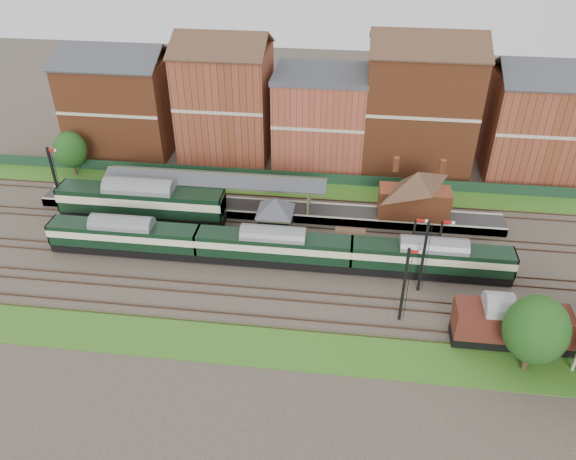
# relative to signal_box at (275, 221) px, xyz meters

# --- Properties ---
(ground) EXTENTS (160.00, 160.00, 0.00)m
(ground) POSITION_rel_signal_box_xyz_m (3.00, -3.25, -3.19)
(ground) COLOR #473D33
(ground) RESTS_ON ground
(grass_back) EXTENTS (90.00, 4.50, 0.06)m
(grass_back) POSITION_rel_signal_box_xyz_m (3.00, 12.75, -3.16)
(grass_back) COLOR #2D6619
(grass_back) RESTS_ON ground
(grass_front) EXTENTS (90.00, 5.00, 0.06)m
(grass_front) POSITION_rel_signal_box_xyz_m (3.00, -15.25, -3.16)
(grass_front) COLOR #2D6619
(grass_front) RESTS_ON ground
(fence) EXTENTS (90.00, 0.12, 1.50)m
(fence) POSITION_rel_signal_box_xyz_m (3.00, 14.75, -2.44)
(fence) COLOR #193823
(fence) RESTS_ON ground
(platform) EXTENTS (55.00, 3.40, 1.00)m
(platform) POSITION_rel_signal_box_xyz_m (-2.00, 6.50, -2.69)
(platform) COLOR #2D2D2D
(platform) RESTS_ON ground
(signal_box) EXTENTS (5.40, 5.40, 6.00)m
(signal_box) POSITION_rel_signal_box_xyz_m (0.00, 0.00, 0.00)
(signal_box) COLOR #617553
(signal_box) RESTS_ON ground
(brick_hut) EXTENTS (3.20, 2.64, 2.94)m
(brick_hut) POSITION_rel_signal_box_xyz_m (8.00, 0.00, -2.00)
(brick_hut) COLOR brown
(brick_hut) RESTS_ON ground
(station_building) EXTENTS (8.10, 8.10, 5.90)m
(station_building) POSITION_rel_signal_box_xyz_m (15.00, 6.50, 0.76)
(station_building) COLOR brown
(station_building) RESTS_ON platform
(canopy) EXTENTS (26.00, 3.89, 4.08)m
(canopy) POSITION_rel_signal_box_xyz_m (-8.00, 6.50, 1.39)
(canopy) COLOR #4A5233
(canopy) RESTS_ON platform
(semaphore_bracket) EXTENTS (3.60, 0.25, 8.18)m
(semaphore_bracket) POSITION_rel_signal_box_xyz_m (15.04, -5.75, 1.44)
(semaphore_bracket) COLOR black
(semaphore_bracket) RESTS_ON ground
(semaphore_platform_end) EXTENTS (1.23, 0.25, 8.00)m
(semaphore_platform_end) POSITION_rel_signal_box_xyz_m (-26.98, 4.75, 0.96)
(semaphore_platform_end) COLOR black
(semaphore_platform_end) RESTS_ON ground
(semaphore_siding) EXTENTS (1.23, 0.25, 8.00)m
(semaphore_siding) POSITION_rel_signal_box_xyz_m (13.02, -10.25, 0.96)
(semaphore_siding) COLOR black
(semaphore_siding) RESTS_ON ground
(town_backdrop) EXTENTS (69.00, 10.00, 16.00)m
(town_backdrop) POSITION_rel_signal_box_xyz_m (2.82, 21.75, 3.81)
(town_backdrop) COLOR brown
(town_backdrop) RESTS_ON ground
(dmu_train) EXTENTS (48.03, 2.53, 3.69)m
(dmu_train) POSITION_rel_signal_box_xyz_m (0.25, -3.25, -1.02)
(dmu_train) COLOR black
(dmu_train) RESTS_ON ground
(platform_railcar) EXTENTS (19.29, 3.04, 4.44)m
(platform_railcar) POSITION_rel_signal_box_xyz_m (-16.07, 3.25, -0.60)
(platform_railcar) COLOR black
(platform_railcar) RESTS_ON ground
(goods_van_a) EXTENTS (6.77, 2.93, 4.11)m
(goods_van_a) POSITION_rel_signal_box_xyz_m (20.71, -12.25, -0.88)
(goods_van_a) COLOR black
(goods_van_a) RESTS_ON ground
(tree_far) EXTENTS (5.07, 5.07, 7.40)m
(tree_far) POSITION_rel_signal_box_xyz_m (23.01, -15.14, 1.28)
(tree_far) COLOR #382619
(tree_far) RESTS_ON ground
(tree_back) EXTENTS (4.23, 4.23, 6.18)m
(tree_back) POSITION_rel_signal_box_xyz_m (-29.00, 12.96, 0.54)
(tree_back) COLOR #382619
(tree_back) RESTS_ON ground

